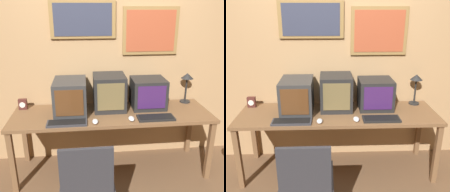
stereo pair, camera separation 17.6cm
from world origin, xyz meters
The scene contains 12 objects.
wall_back centered at (0.00, 1.15, 1.31)m, with size 8.00×0.08×2.60m.
desk centered at (0.00, 0.75, 0.69)m, with size 2.27×0.68×0.76m.
monitor_left centered at (-0.47, 0.83, 0.95)m, with size 0.36×0.47×0.38m.
monitor_center centered at (-0.02, 0.89, 0.96)m, with size 0.37×0.39×0.41m.
monitor_right centered at (0.45, 0.89, 0.94)m, with size 0.39×0.37×0.35m.
keyboard_main centered at (-0.50, 0.51, 0.77)m, with size 0.42×0.16×0.03m.
keyboard_side centered at (0.46, 0.54, 0.77)m, with size 0.40×0.17×0.03m.
mouse_near_keyboard centered at (-0.20, 0.50, 0.78)m, with size 0.06×0.11×0.04m.
mouse_far_corner centered at (0.19, 0.53, 0.78)m, with size 0.06×0.12×0.03m.
desk_clock centered at (-1.04, 0.98, 0.82)m, with size 0.09×0.06×0.13m.
desk_lamp centered at (0.97, 1.00, 1.05)m, with size 0.15×0.15×0.38m.
office_chair centered at (-0.30, -0.08, 0.39)m, with size 0.48×0.48×0.90m.
Camera 1 is at (-0.28, -1.87, 1.91)m, focal length 40.00 mm.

